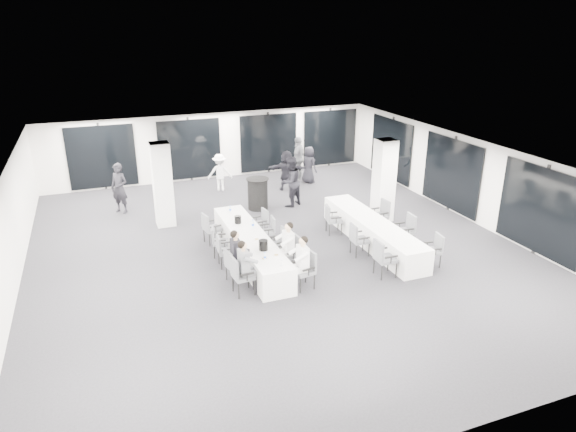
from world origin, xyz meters
The scene contains 42 objects.
room centered at (0.89, 1.11, 1.39)m, with size 14.04×16.04×2.84m.
column_left centered at (-2.80, 3.20, 1.40)m, with size 0.60×0.60×2.80m, color silver.
column_right centered at (4.20, 1.00, 1.40)m, with size 0.60×0.60×2.80m, color silver.
banquet_table_main centered at (-0.92, -0.34, 0.38)m, with size 0.90×5.00×0.75m, color white.
banquet_table_side centered at (2.89, -0.63, 0.38)m, with size 0.90×5.00×0.75m, color white.
cocktail_table centered at (0.56, 3.55, 0.58)m, with size 0.82×0.82×1.14m.
chair_main_left_near centered at (-1.76, -2.22, 0.58)m, with size 0.55×0.60×1.01m.
chair_main_left_second centered at (-1.75, -1.53, 0.52)m, with size 0.54×0.57×0.91m.
chair_main_left_mid centered at (-1.75, -0.55, 0.52)m, with size 0.48×0.54×0.92m.
chair_main_left_fourth centered at (-1.74, 0.16, 0.51)m, with size 0.54×0.57×0.89m.
chair_main_left_far centered at (-1.75, 1.13, 0.55)m, with size 0.58×0.61×0.97m.
chair_main_right_near centered at (-0.08, -2.47, 0.56)m, with size 0.57×0.61×0.99m.
chair_main_right_second centered at (-0.08, -1.48, 0.58)m, with size 0.56×0.61×1.02m.
chair_main_right_mid centered at (-0.09, -0.62, 0.52)m, with size 0.50×0.55×0.91m.
chair_main_right_fourth centered at (-0.09, 0.40, 0.50)m, with size 0.49×0.53×0.88m.
chair_main_right_far centered at (-0.09, 1.12, 0.50)m, with size 0.49×0.53×0.88m.
chair_side_left_near centered at (2.05, -2.65, 0.59)m, with size 0.54×0.60×1.04m.
chair_side_left_mid centered at (2.06, -1.23, 0.55)m, with size 0.51×0.56×0.96m.
chair_side_left_far centered at (2.06, 0.51, 0.54)m, with size 0.56×0.59×0.95m.
chair_side_right_near centered at (3.72, -2.60, 0.53)m, with size 0.53×0.57×0.92m.
chair_side_right_mid centered at (3.73, -1.21, 0.58)m, with size 0.54×0.60×1.01m.
chair_side_right_far centered at (3.73, 0.26, 0.56)m, with size 0.53×0.58×0.99m.
seated_guest_a centered at (-1.59, -2.21, 0.81)m, with size 0.50×0.38×1.44m.
seated_guest_b centered at (-1.59, -1.51, 0.81)m, with size 0.50×0.38×1.44m.
seated_guest_c centered at (-0.25, -2.49, 0.81)m, with size 0.50×0.38×1.44m.
seated_guest_d centered at (-0.25, -1.48, 0.81)m, with size 0.50×0.38×1.44m.
standing_guest_b centered at (1.78, 3.43, 1.05)m, with size 1.01×0.62×2.10m, color black.
standing_guest_c centered at (-0.18, 6.15, 0.85)m, with size 1.09×0.56×1.69m, color silver.
standing_guest_d centered at (3.33, 6.48, 1.06)m, with size 1.24×0.70×2.11m, color slate.
standing_guest_e centered at (3.56, 5.86, 0.87)m, with size 0.84×0.51×1.74m, color black.
standing_guest_f centered at (2.34, 5.27, 0.92)m, with size 1.68×0.65×1.83m, color black.
standing_guest_g centered at (-4.09, 4.96, 1.01)m, with size 0.74×0.60×2.03m, color black.
standing_guest_h centered at (6.20, 4.37, 0.87)m, with size 0.84×0.51×1.75m, color black.
ice_bucket_near centered at (-0.89, -1.47, 0.89)m, with size 0.24×0.24×0.28m, color black.
ice_bucket_far centered at (-1.00, 0.62, 0.86)m, with size 0.20×0.20×0.23m, color black.
water_bottle_a centered at (-1.04, -2.05, 0.85)m, with size 0.06×0.06×0.20m, color silver.
water_bottle_b centered at (-0.68, 0.12, 0.87)m, with size 0.07×0.07×0.23m, color silver.
water_bottle_c centered at (-0.97, 1.62, 0.85)m, with size 0.07×0.07×0.20m, color silver.
plate_a centered at (-1.04, -2.01, 0.76)m, with size 0.22×0.22×0.03m.
plate_b centered at (-0.69, -1.91, 0.76)m, with size 0.19×0.19×0.03m.
plate_c centered at (-0.85, -0.76, 0.76)m, with size 0.18×0.18×0.03m.
wine_glass centered at (-0.77, -2.51, 0.91)m, with size 0.08×0.08×0.21m.
Camera 1 is at (-4.71, -13.23, 6.45)m, focal length 32.00 mm.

